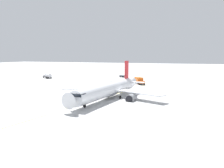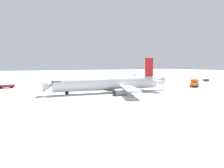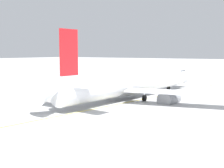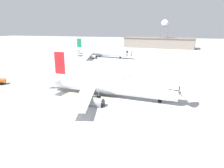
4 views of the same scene
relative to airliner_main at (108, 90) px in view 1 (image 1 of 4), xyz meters
The scene contains 6 objects.
ground_plane 4.99m from the airliner_main, 126.15° to the right, with size 600.00×600.00×0.00m, color #B2B2B2.
airliner_main is the anchor object (origin of this frame).
baggage_truck_truck 71.18m from the airliner_main, 74.81° to the right, with size 4.19×3.34×1.22m.
catering_truck_truck 39.59m from the airliner_main, 89.11° to the right, with size 6.40×7.50×3.10m.
fuel_tanker_truck 74.22m from the airliner_main, 39.65° to the right, with size 8.42×6.59×2.87m.
taxiway_centreline 6.23m from the airliner_main, 75.66° to the right, with size 18.12×132.68×0.01m.
Camera 1 is at (-25.26, 71.59, 13.63)m, focal length 38.71 mm.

